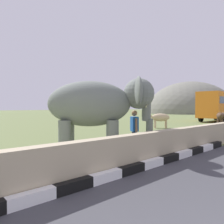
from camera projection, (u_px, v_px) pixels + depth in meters
name	position (u px, v px, depth m)	size (l,w,h in m)	color
striped_curb	(54.00, 192.00, 4.25)	(16.20, 0.20, 0.24)	white
barrier_parapet	(126.00, 153.00, 6.04)	(28.00, 0.36, 1.00)	tan
elephant	(99.00, 105.00, 8.07)	(3.91, 3.74, 2.87)	slate
person_handler	(134.00, 129.00, 8.58)	(0.42, 0.60, 1.66)	navy
bus_orange	(219.00, 104.00, 26.52)	(8.19, 3.04, 3.50)	orange
cow_near	(160.00, 118.00, 17.99)	(1.65, 1.62, 1.23)	tan
cow_far	(220.00, 116.00, 21.01)	(1.88, 1.20, 1.23)	#473323
hill_east	(191.00, 113.00, 60.76)	(28.30, 22.64, 17.60)	slate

